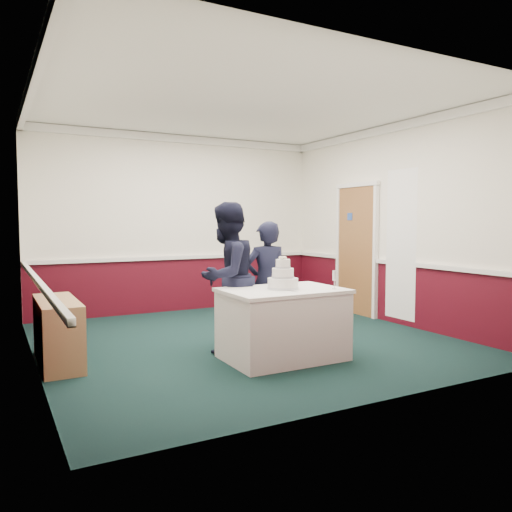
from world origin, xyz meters
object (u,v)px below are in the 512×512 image
sideboard (58,332)px  person_woman (266,283)px  champagne_flute (334,277)px  person_man (227,277)px  cake_knife (290,291)px  wedding_cake (283,279)px  cake_table (283,323)px

sideboard → person_woman: bearing=-6.5°
person_woman → champagne_flute: bearing=115.5°
person_man → person_woman: (0.59, 0.09, -0.11)m
cake_knife → champagne_flute: bearing=-25.3°
wedding_cake → cake_knife: wedding_cake is taller
wedding_cake → person_woman: 0.72m
cake_knife → sideboard: bearing=135.5°
cake_knife → person_man: 0.89m
champagne_flute → person_woman: person_woman is taller
cake_table → champagne_flute: champagne_flute is taller
wedding_cake → person_woman: size_ratio=0.24×
champagne_flute → cake_knife: bearing=171.4°
cake_table → champagne_flute: bearing=-29.2°
sideboard → wedding_cake: wedding_cake is taller
cake_knife → person_man: size_ratio=0.12×
person_man → person_woman: size_ratio=1.15×
wedding_cake → person_woman: bearing=75.7°
cake_table → wedding_cake: wedding_cake is taller
cake_knife → cake_table: bearing=64.8°
cake_table → sideboard: bearing=156.7°
sideboard → cake_knife: cake_knife is taller
person_man → cake_table: bearing=92.5°
cake_table → cake_knife: 0.44m
cake_knife → champagne_flute: 0.55m
wedding_cake → sideboard: bearing=156.7°
cake_knife → person_woman: size_ratio=0.14×
champagne_flute → cake_table: bearing=150.8°
champagne_flute → person_woman: 1.04m
champagne_flute → person_man: person_man is taller
sideboard → wedding_cake: 2.51m
cake_table → person_woman: (0.18, 0.69, 0.37)m
sideboard → cake_table: bearing=-23.3°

